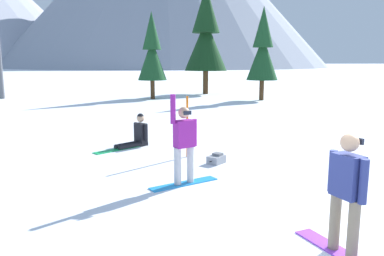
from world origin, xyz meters
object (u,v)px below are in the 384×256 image
trail_marker_pole (187,127)px  pine_tree_leaning (206,36)px  snowboarder_midground (184,143)px  snowboarder_background (136,135)px  backpack_grey (216,159)px  snowboarder_foreground (346,193)px  pine_tree_broad (152,52)px  pine_tree_tall (263,50)px

trail_marker_pole → pine_tree_leaning: 21.02m
snowboarder_midground → snowboarder_background: (-1.21, 3.86, -0.55)m
backpack_grey → trail_marker_pole: bearing=132.6°
snowboarder_foreground → trail_marker_pole: (-1.67, 5.59, -0.04)m
backpack_grey → pine_tree_leaning: (2.39, 21.20, 4.49)m
snowboarder_foreground → pine_tree_leaning: pine_tree_leaning is taller
snowboarder_foreground → trail_marker_pole: snowboarder_foreground is taller
backpack_grey → pine_tree_broad: 17.76m
snowboarder_midground → pine_tree_leaning: size_ratio=0.23×
snowboarder_foreground → snowboarder_background: bearing=113.9°
trail_marker_pole → pine_tree_broad: size_ratio=0.28×
backpack_grey → trail_marker_pole: size_ratio=0.32×
snowboarder_background → pine_tree_broad: 15.42m
snowboarder_foreground → pine_tree_tall: bearing=77.6°
snowboarder_background → snowboarder_midground: bearing=-72.7°
pine_tree_tall → backpack_grey: bearing=-109.2°
snowboarder_background → pine_tree_leaning: pine_tree_leaning is taller
snowboarder_foreground → snowboarder_midground: 3.75m
snowboarder_foreground → pine_tree_broad: pine_tree_broad is taller
pine_tree_tall → pine_tree_broad: size_ratio=1.04×
backpack_grey → trail_marker_pole: trail_marker_pole is taller
trail_marker_pole → pine_tree_leaning: bearing=81.4°
snowboarder_foreground → backpack_grey: 5.00m
snowboarder_background → backpack_grey: (2.15, -2.24, -0.24)m
snowboarder_foreground → pine_tree_broad: bearing=97.2°
snowboarder_background → snowboarder_foreground: bearing=-66.1°
snowboarder_foreground → pine_tree_leaning: size_ratio=0.20×
snowboarder_midground → backpack_grey: bearing=59.7°
snowboarder_background → trail_marker_pole: size_ratio=0.94×
trail_marker_pole → pine_tree_broad: 16.84m
snowboarder_midground → trail_marker_pole: (0.26, 2.37, -0.07)m
pine_tree_broad → pine_tree_leaning: (4.20, 3.82, 1.36)m
trail_marker_pole → snowboarder_midground: bearing=-96.2°
snowboarder_background → pine_tree_leaning: bearing=76.5°
snowboarder_foreground → pine_tree_tall: size_ratio=0.27×
pine_tree_broad → snowboarder_midground: bearing=-87.4°
pine_tree_tall → pine_tree_leaning: (-3.14, 5.34, 1.24)m
snowboarder_midground → pine_tree_tall: 18.81m
snowboarder_background → pine_tree_broad: pine_tree_broad is taller
snowboarder_background → trail_marker_pole: trail_marker_pole is taller
backpack_grey → snowboarder_background: bearing=133.9°
backpack_grey → trail_marker_pole: (-0.69, 0.75, 0.72)m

